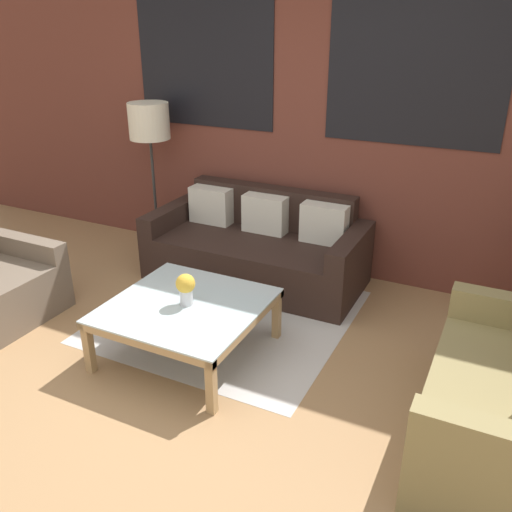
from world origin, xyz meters
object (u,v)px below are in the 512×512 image
at_px(couch_dark, 258,249).
at_px(coffee_table, 186,311).
at_px(floor_lamp, 149,127).
at_px(flower_vase, 186,287).

xyz_separation_m(couch_dark, coffee_table, (0.10, -1.33, 0.06)).
bearing_deg(coffee_table, couch_dark, 94.26).
relative_size(couch_dark, coffee_table, 1.87).
bearing_deg(coffee_table, floor_lamp, 131.78).
bearing_deg(flower_vase, coffee_table, 170.72).
bearing_deg(floor_lamp, flower_vase, -48.10).
relative_size(couch_dark, flower_vase, 8.46).
bearing_deg(floor_lamp, couch_dark, -6.07).
height_order(couch_dark, flower_vase, couch_dark).
height_order(couch_dark, coffee_table, couch_dark).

